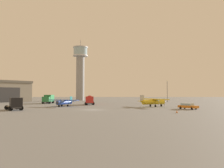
{
  "coord_description": "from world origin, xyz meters",
  "views": [
    {
      "loc": [
        4.16,
        -47.72,
        3.57
      ],
      "look_at": [
        4.62,
        24.79,
        6.99
      ],
      "focal_mm": 33.83,
      "sensor_mm": 36.0,
      "label": 1
    }
  ],
  "objects_px": {
    "truck_fuel_tanker_red": "(90,100)",
    "airplane_yellow": "(153,101)",
    "truck_flatbed_black": "(15,104)",
    "truck_box_green": "(48,99)",
    "traffic_cone_near_left": "(177,111)",
    "control_tower": "(80,68)",
    "light_post_east": "(167,89)",
    "car_orange": "(188,106)",
    "airplane_blue": "(64,102)"
  },
  "relations": [
    {
      "from": "truck_box_green",
      "to": "traffic_cone_near_left",
      "type": "relative_size",
      "value": 12.32
    },
    {
      "from": "truck_box_green",
      "to": "airplane_yellow",
      "type": "bearing_deg",
      "value": 59.12
    },
    {
      "from": "truck_fuel_tanker_red",
      "to": "airplane_yellow",
      "type": "bearing_deg",
      "value": 52.51
    },
    {
      "from": "truck_flatbed_black",
      "to": "light_post_east",
      "type": "relative_size",
      "value": 0.66
    },
    {
      "from": "control_tower",
      "to": "truck_fuel_tanker_red",
      "type": "height_order",
      "value": "control_tower"
    },
    {
      "from": "airplane_yellow",
      "to": "light_post_east",
      "type": "relative_size",
      "value": 1.12
    },
    {
      "from": "car_orange",
      "to": "light_post_east",
      "type": "bearing_deg",
      "value": 135.34
    },
    {
      "from": "truck_fuel_tanker_red",
      "to": "control_tower",
      "type": "bearing_deg",
      "value": -173.51
    },
    {
      "from": "light_post_east",
      "to": "airplane_yellow",
      "type": "bearing_deg",
      "value": -111.3
    },
    {
      "from": "control_tower",
      "to": "airplane_yellow",
      "type": "distance_m",
      "value": 67.2
    },
    {
      "from": "airplane_blue",
      "to": "truck_box_green",
      "type": "height_order",
      "value": "truck_box_green"
    },
    {
      "from": "truck_fuel_tanker_red",
      "to": "truck_flatbed_black",
      "type": "xyz_separation_m",
      "value": [
        -13.92,
        -24.09,
        -0.38
      ]
    },
    {
      "from": "airplane_yellow",
      "to": "truck_box_green",
      "type": "distance_m",
      "value": 41.14
    },
    {
      "from": "truck_fuel_tanker_red",
      "to": "car_orange",
      "type": "relative_size",
      "value": 1.56
    },
    {
      "from": "airplane_blue",
      "to": "truck_fuel_tanker_red",
      "type": "bearing_deg",
      "value": 175.2
    },
    {
      "from": "airplane_yellow",
      "to": "truck_flatbed_black",
      "type": "bearing_deg",
      "value": 177.12
    },
    {
      "from": "airplane_yellow",
      "to": "truck_fuel_tanker_red",
      "type": "relative_size",
      "value": 1.46
    },
    {
      "from": "car_orange",
      "to": "truck_box_green",
      "type": "bearing_deg",
      "value": -161.99
    },
    {
      "from": "airplane_blue",
      "to": "light_post_east",
      "type": "xyz_separation_m",
      "value": [
        37.69,
        31.56,
        4.31
      ]
    },
    {
      "from": "car_orange",
      "to": "traffic_cone_near_left",
      "type": "height_order",
      "value": "car_orange"
    },
    {
      "from": "airplane_yellow",
      "to": "traffic_cone_near_left",
      "type": "bearing_deg",
      "value": -111.48
    },
    {
      "from": "control_tower",
      "to": "car_orange",
      "type": "height_order",
      "value": "control_tower"
    },
    {
      "from": "control_tower",
      "to": "airplane_blue",
      "type": "distance_m",
      "value": 59.67
    },
    {
      "from": "truck_fuel_tanker_red",
      "to": "traffic_cone_near_left",
      "type": "distance_m",
      "value": 36.26
    },
    {
      "from": "car_orange",
      "to": "airplane_blue",
      "type": "bearing_deg",
      "value": -144.41
    },
    {
      "from": "truck_flatbed_black",
      "to": "car_orange",
      "type": "bearing_deg",
      "value": 58.11
    },
    {
      "from": "airplane_blue",
      "to": "truck_flatbed_black",
      "type": "height_order",
      "value": "airplane_blue"
    },
    {
      "from": "control_tower",
      "to": "light_post_east",
      "type": "distance_m",
      "value": 50.37
    },
    {
      "from": "airplane_blue",
      "to": "light_post_east",
      "type": "relative_size",
      "value": 0.96
    },
    {
      "from": "control_tower",
      "to": "truck_box_green",
      "type": "xyz_separation_m",
      "value": [
        -6.52,
        -37.25,
        -16.31
      ]
    },
    {
      "from": "truck_fuel_tanker_red",
      "to": "truck_flatbed_black",
      "type": "bearing_deg",
      "value": -35.54
    },
    {
      "from": "truck_fuel_tanker_red",
      "to": "truck_box_green",
      "type": "distance_m",
      "value": 18.98
    },
    {
      "from": "control_tower",
      "to": "truck_fuel_tanker_red",
      "type": "relative_size",
      "value": 4.62
    },
    {
      "from": "control_tower",
      "to": "airplane_yellow",
      "type": "xyz_separation_m",
      "value": [
        28.75,
        -58.43,
        -16.57
      ]
    },
    {
      "from": "light_post_east",
      "to": "traffic_cone_near_left",
      "type": "distance_m",
      "value": 53.34
    },
    {
      "from": "truck_box_green",
      "to": "car_orange",
      "type": "bearing_deg",
      "value": 53.98
    },
    {
      "from": "truck_box_green",
      "to": "car_orange",
      "type": "height_order",
      "value": "truck_box_green"
    },
    {
      "from": "truck_fuel_tanker_red",
      "to": "truck_flatbed_black",
      "type": "distance_m",
      "value": 27.83
    },
    {
      "from": "airplane_blue",
      "to": "airplane_yellow",
      "type": "height_order",
      "value": "airplane_yellow"
    },
    {
      "from": "airplane_yellow",
      "to": "traffic_cone_near_left",
      "type": "height_order",
      "value": "airplane_yellow"
    },
    {
      "from": "truck_box_green",
      "to": "control_tower",
      "type": "bearing_deg",
      "value": 170.19
    },
    {
      "from": "airplane_yellow",
      "to": "control_tower",
      "type": "bearing_deg",
      "value": 92.63
    },
    {
      "from": "airplane_yellow",
      "to": "truck_box_green",
      "type": "xyz_separation_m",
      "value": [
        -35.27,
        21.18,
        0.26
      ]
    },
    {
      "from": "car_orange",
      "to": "traffic_cone_near_left",
      "type": "xyz_separation_m",
      "value": [
        -5.61,
        -9.65,
        -0.45
      ]
    },
    {
      "from": "traffic_cone_near_left",
      "to": "truck_flatbed_black",
      "type": "bearing_deg",
      "value": 169.08
    },
    {
      "from": "traffic_cone_near_left",
      "to": "truck_box_green",
      "type": "bearing_deg",
      "value": 131.96
    },
    {
      "from": "airplane_yellow",
      "to": "truck_flatbed_black",
      "type": "height_order",
      "value": "airplane_yellow"
    },
    {
      "from": "truck_fuel_tanker_red",
      "to": "truck_box_green",
      "type": "xyz_separation_m",
      "value": [
        -16.46,
        9.45,
        0.07
      ]
    },
    {
      "from": "truck_flatbed_black",
      "to": "traffic_cone_near_left",
      "type": "distance_m",
      "value": 34.04
    },
    {
      "from": "truck_flatbed_black",
      "to": "truck_box_green",
      "type": "bearing_deg",
      "value": 147.76
    }
  ]
}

